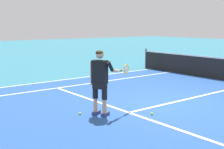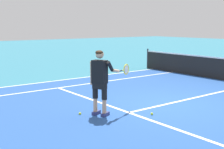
% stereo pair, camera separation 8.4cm
% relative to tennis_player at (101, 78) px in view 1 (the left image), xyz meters
% --- Properties ---
extents(ground_plane, '(80.00, 80.00, 0.00)m').
position_rel_tennis_player_xyz_m(ground_plane, '(0.28, 2.27, -0.99)').
color(ground_plane, teal).
extents(court_inner_surface, '(10.98, 11.22, 0.00)m').
position_rel_tennis_player_xyz_m(court_inner_surface, '(0.28, 1.73, -0.99)').
color(court_inner_surface, '#234C93').
rests_on(court_inner_surface, ground).
extents(line_service, '(8.23, 0.10, 0.01)m').
position_rel_tennis_player_xyz_m(line_service, '(0.28, 0.74, -0.99)').
color(line_service, white).
rests_on(line_service, ground).
extents(line_centre_service, '(0.10, 6.40, 0.01)m').
position_rel_tennis_player_xyz_m(line_centre_service, '(0.28, 3.94, -0.99)').
color(line_centre_service, white).
rests_on(line_centre_service, ground).
extents(line_singles_left, '(0.10, 10.82, 0.01)m').
position_rel_tennis_player_xyz_m(line_singles_left, '(-3.84, 1.73, -0.99)').
color(line_singles_left, white).
rests_on(line_singles_left, ground).
extents(line_doubles_left, '(0.10, 10.82, 0.01)m').
position_rel_tennis_player_xyz_m(line_doubles_left, '(-5.21, 1.73, -0.99)').
color(line_doubles_left, white).
rests_on(line_doubles_left, ground).
extents(tennis_player, '(0.57, 1.23, 1.71)m').
position_rel_tennis_player_xyz_m(tennis_player, '(0.00, 0.00, 0.00)').
color(tennis_player, navy).
rests_on(tennis_player, ground).
extents(tennis_ball_near_feet, '(0.07, 0.07, 0.07)m').
position_rel_tennis_player_xyz_m(tennis_ball_near_feet, '(0.80, 1.08, -0.96)').
color(tennis_ball_near_feet, '#CCE02D').
rests_on(tennis_ball_near_feet, ground).
extents(tennis_ball_by_baseline, '(0.07, 0.07, 0.07)m').
position_rel_tennis_player_xyz_m(tennis_ball_by_baseline, '(-0.37, -0.41, -0.96)').
color(tennis_ball_by_baseline, '#CCE02D').
rests_on(tennis_ball_by_baseline, ground).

